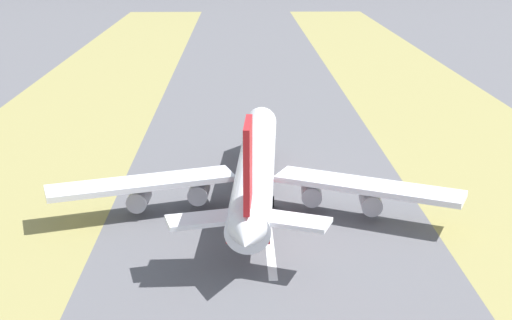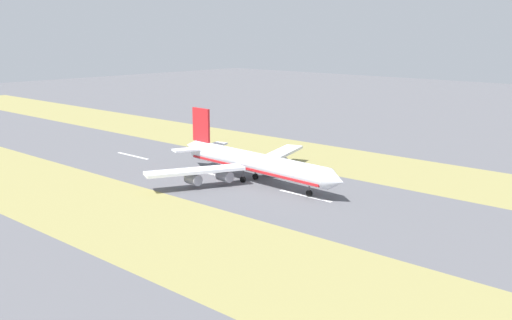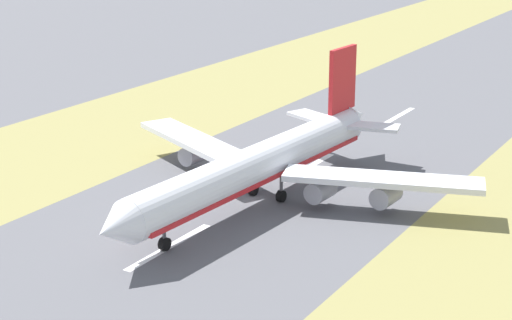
% 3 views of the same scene
% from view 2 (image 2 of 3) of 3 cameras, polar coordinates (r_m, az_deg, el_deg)
% --- Properties ---
extents(ground_plane, '(800.00, 800.00, 0.00)m').
position_cam_2_polar(ground_plane, '(180.37, -0.61, -2.19)').
color(ground_plane, '#56565B').
extents(grass_median_west, '(40.00, 600.00, 0.01)m').
position_cam_2_polar(grass_median_west, '(214.49, 7.65, 0.03)').
color(grass_median_west, olive).
rests_on(grass_median_west, ground).
extents(grass_median_east, '(40.00, 600.00, 0.01)m').
position_cam_2_polar(grass_median_east, '(152.03, -12.36, -5.25)').
color(grass_median_east, olive).
rests_on(grass_median_east, ground).
extents(centreline_dash_near, '(1.20, 18.00, 0.01)m').
position_cam_2_polar(centreline_dash_near, '(223.76, -11.65, 0.40)').
color(centreline_dash_near, silver).
rests_on(centreline_dash_near, ground).
extents(centreline_dash_mid, '(1.20, 18.00, 0.01)m').
position_cam_2_polar(centreline_dash_mid, '(193.35, -4.67, -1.24)').
color(centreline_dash_mid, silver).
rests_on(centreline_dash_mid, ground).
extents(centreline_dash_far, '(1.20, 18.00, 0.01)m').
position_cam_2_polar(centreline_dash_far, '(167.04, 4.71, -3.41)').
color(centreline_dash_far, silver).
rests_on(centreline_dash_far, ground).
extents(airplane_main_jet, '(64.01, 67.21, 20.20)m').
position_cam_2_polar(airplane_main_jet, '(180.59, -0.42, -0.21)').
color(airplane_main_jet, silver).
rests_on(airplane_main_jet, ground).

